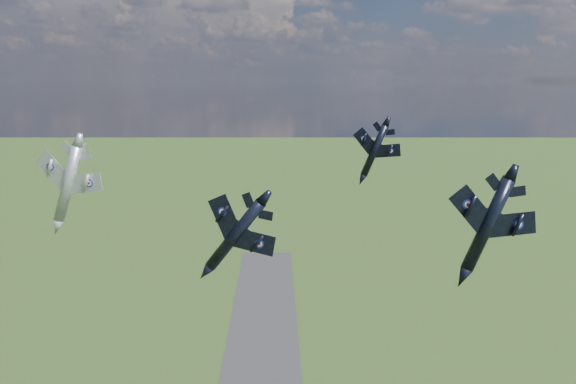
{
  "coord_description": "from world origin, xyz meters",
  "views": [
    {
      "loc": [
        5.51,
        -65.53,
        98.66
      ],
      "look_at": [
        7.22,
        13.97,
        82.93
      ],
      "focal_mm": 35.0,
      "sensor_mm": 36.0,
      "label": 1
    }
  ],
  "objects_px": {
    "jet_high_navy": "(375,150)",
    "jet_left_silver": "(68,184)",
    "jet_lead_navy": "(235,235)",
    "jet_right_navy": "(488,225)"
  },
  "relations": [
    {
      "from": "jet_lead_navy",
      "to": "jet_right_navy",
      "type": "relative_size",
      "value": 0.97
    },
    {
      "from": "jet_high_navy",
      "to": "jet_left_silver",
      "type": "relative_size",
      "value": 0.86
    },
    {
      "from": "jet_lead_navy",
      "to": "jet_high_navy",
      "type": "bearing_deg",
      "value": 73.71
    },
    {
      "from": "jet_right_navy",
      "to": "jet_left_silver",
      "type": "distance_m",
      "value": 59.28
    },
    {
      "from": "jet_lead_navy",
      "to": "jet_left_silver",
      "type": "relative_size",
      "value": 0.92
    },
    {
      "from": "jet_high_navy",
      "to": "jet_left_silver",
      "type": "height_order",
      "value": "jet_high_navy"
    },
    {
      "from": "jet_lead_navy",
      "to": "jet_left_silver",
      "type": "distance_m",
      "value": 30.45
    },
    {
      "from": "jet_right_navy",
      "to": "jet_left_silver",
      "type": "height_order",
      "value": "jet_left_silver"
    },
    {
      "from": "jet_left_silver",
      "to": "jet_high_navy",
      "type": "bearing_deg",
      "value": 38.07
    },
    {
      "from": "jet_right_navy",
      "to": "jet_high_navy",
      "type": "bearing_deg",
      "value": 100.68
    }
  ]
}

